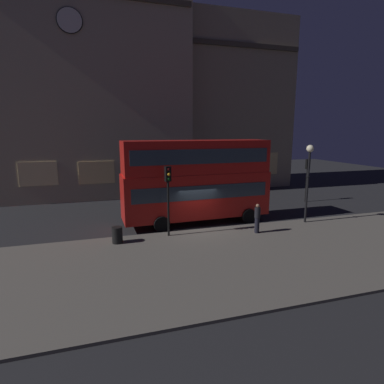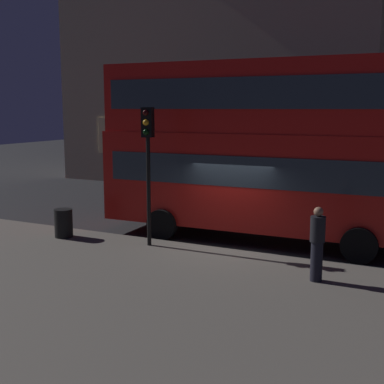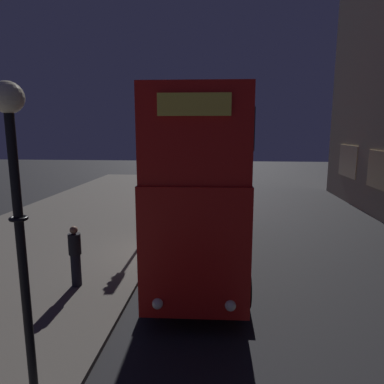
{
  "view_description": "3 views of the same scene",
  "coord_description": "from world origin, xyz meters",
  "px_view_note": "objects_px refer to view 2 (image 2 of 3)",
  "views": [
    {
      "loc": [
        -5.79,
        -17.99,
        6.08
      ],
      "look_at": [
        -0.04,
        1.14,
        2.15
      ],
      "focal_mm": 29.03,
      "sensor_mm": 36.0,
      "label": 1
    },
    {
      "loc": [
        5.53,
        -13.8,
        4.13
      ],
      "look_at": [
        -1.48,
        0.34,
        1.54
      ],
      "focal_mm": 48.02,
      "sensor_mm": 36.0,
      "label": 2
    },
    {
      "loc": [
        11.94,
        1.95,
        4.52
      ],
      "look_at": [
        -0.45,
        0.87,
        2.29
      ],
      "focal_mm": 32.03,
      "sensor_mm": 36.0,
      "label": 3
    }
  ],
  "objects_px": {
    "double_decker_bus": "(257,143)",
    "litter_bin": "(64,223)",
    "pedestrian": "(317,243)",
    "traffic_light_near_kerb": "(148,147)"
  },
  "relations": [
    {
      "from": "double_decker_bus",
      "to": "litter_bin",
      "type": "height_order",
      "value": "double_decker_bus"
    },
    {
      "from": "double_decker_bus",
      "to": "traffic_light_near_kerb",
      "type": "height_order",
      "value": "double_decker_bus"
    },
    {
      "from": "pedestrian",
      "to": "litter_bin",
      "type": "distance_m",
      "value": 8.11
    },
    {
      "from": "pedestrian",
      "to": "litter_bin",
      "type": "xyz_separation_m",
      "value": [
        -8.07,
        0.65,
        -0.47
      ]
    },
    {
      "from": "double_decker_bus",
      "to": "traffic_light_near_kerb",
      "type": "xyz_separation_m",
      "value": [
        -2.44,
        -2.43,
        -0.06
      ]
    },
    {
      "from": "traffic_light_near_kerb",
      "to": "litter_bin",
      "type": "xyz_separation_m",
      "value": [
        -2.92,
        -0.33,
        -2.45
      ]
    },
    {
      "from": "traffic_light_near_kerb",
      "to": "litter_bin",
      "type": "bearing_deg",
      "value": 175.64
    },
    {
      "from": "double_decker_bus",
      "to": "litter_bin",
      "type": "relative_size",
      "value": 11.14
    },
    {
      "from": "pedestrian",
      "to": "litter_bin",
      "type": "relative_size",
      "value": 1.99
    },
    {
      "from": "traffic_light_near_kerb",
      "to": "litter_bin",
      "type": "distance_m",
      "value": 3.83
    }
  ]
}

